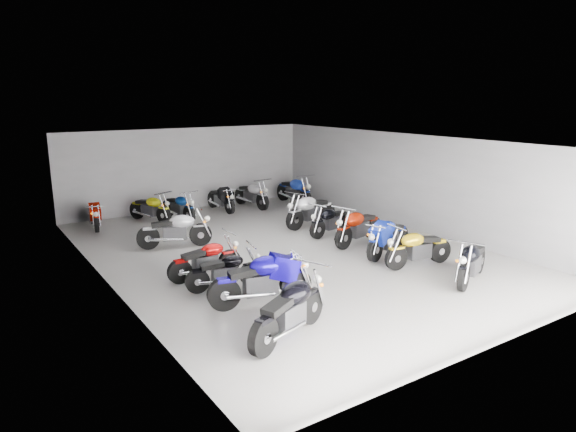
# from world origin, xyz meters

# --- Properties ---
(ground) EXTENTS (14.00, 14.00, 0.00)m
(ground) POSITION_xyz_m (0.00, 0.00, 0.00)
(ground) COLOR gray
(ground) RESTS_ON ground
(wall_back) EXTENTS (10.00, 0.10, 3.20)m
(wall_back) POSITION_xyz_m (0.00, 7.00, 1.60)
(wall_back) COLOR gray
(wall_back) RESTS_ON ground
(wall_left) EXTENTS (0.10, 14.00, 3.20)m
(wall_left) POSITION_xyz_m (-5.00, 0.00, 1.60)
(wall_left) COLOR gray
(wall_left) RESTS_ON ground
(wall_right) EXTENTS (0.10, 14.00, 3.20)m
(wall_right) POSITION_xyz_m (5.00, 0.00, 1.60)
(wall_right) COLOR gray
(wall_right) RESTS_ON ground
(ceiling) EXTENTS (10.00, 14.00, 0.04)m
(ceiling) POSITION_xyz_m (0.00, 0.00, 3.22)
(ceiling) COLOR black
(ceiling) RESTS_ON wall_back
(drain_grate) EXTENTS (0.32, 0.32, 0.01)m
(drain_grate) POSITION_xyz_m (0.00, -0.50, 0.01)
(drain_grate) COLOR black
(drain_grate) RESTS_ON ground
(motorcycle_left_a) EXTENTS (2.19, 1.04, 1.02)m
(motorcycle_left_a) POSITION_xyz_m (-2.90, -4.66, 0.56)
(motorcycle_left_a) COLOR black
(motorcycle_left_a) RESTS_ON ground
(motorcycle_left_b) EXTENTS (2.33, 0.67, 1.03)m
(motorcycle_left_b) POSITION_xyz_m (-2.53, -3.02, 0.56)
(motorcycle_left_b) COLOR black
(motorcycle_left_b) RESTS_ON ground
(motorcycle_left_c) EXTENTS (1.85, 0.52, 0.82)m
(motorcycle_left_c) POSITION_xyz_m (-2.78, -1.75, 0.45)
(motorcycle_left_c) COLOR black
(motorcycle_left_c) RESTS_ON ground
(motorcycle_left_d) EXTENTS (1.97, 0.40, 0.87)m
(motorcycle_left_d) POSITION_xyz_m (-2.83, -0.80, 0.47)
(motorcycle_left_d) COLOR black
(motorcycle_left_d) RESTS_ON ground
(motorcycle_left_f) EXTENTS (2.14, 0.86, 0.97)m
(motorcycle_left_f) POSITION_xyz_m (-2.48, 2.13, 0.53)
(motorcycle_left_f) COLOR black
(motorcycle_left_f) RESTS_ON ground
(motorcycle_right_a) EXTENTS (2.04, 1.00, 0.95)m
(motorcycle_right_a) POSITION_xyz_m (2.43, -4.62, 0.52)
(motorcycle_right_a) COLOR black
(motorcycle_right_a) RESTS_ON ground
(motorcycle_right_b) EXTENTS (2.11, 0.50, 0.93)m
(motorcycle_right_b) POSITION_xyz_m (2.22, -3.08, 0.51)
(motorcycle_right_b) COLOR black
(motorcycle_right_b) RESTS_ON ground
(motorcycle_right_c) EXTENTS (2.16, 0.83, 0.98)m
(motorcycle_right_c) POSITION_xyz_m (2.24, -1.94, 0.53)
(motorcycle_right_c) COLOR black
(motorcycle_right_c) RESTS_ON ground
(motorcycle_right_d) EXTENTS (2.24, 0.74, 1.00)m
(motorcycle_right_d) POSITION_xyz_m (2.31, -0.60, 0.55)
(motorcycle_right_d) COLOR black
(motorcycle_right_d) RESTS_ON ground
(motorcycle_right_e) EXTENTS (1.99, 0.54, 0.88)m
(motorcycle_right_e) POSITION_xyz_m (2.27, 0.66, 0.48)
(motorcycle_right_e) COLOR black
(motorcycle_right_e) RESTS_ON ground
(motorcycle_right_f) EXTENTS (2.34, 0.67, 1.04)m
(motorcycle_right_f) POSITION_xyz_m (2.36, 1.95, 0.57)
(motorcycle_right_f) COLOR black
(motorcycle_right_f) RESTS_ON ground
(motorcycle_back_a) EXTENTS (0.48, 1.97, 0.87)m
(motorcycle_back_a) POSITION_xyz_m (-3.95, 5.84, 0.47)
(motorcycle_back_a) COLOR black
(motorcycle_back_a) RESTS_ON ground
(motorcycle_back_b) EXTENTS (0.92, 1.95, 0.90)m
(motorcycle_back_b) POSITION_xyz_m (-2.04, 5.69, 0.49)
(motorcycle_back_b) COLOR black
(motorcycle_back_b) RESTS_ON ground
(motorcycle_back_c) EXTENTS (0.56, 2.01, 0.89)m
(motorcycle_back_c) POSITION_xyz_m (-1.07, 5.42, 0.48)
(motorcycle_back_c) COLOR black
(motorcycle_back_c) RESTS_ON ground
(motorcycle_back_d) EXTENTS (0.41, 2.07, 0.91)m
(motorcycle_back_d) POSITION_xyz_m (0.87, 5.87, 0.50)
(motorcycle_back_d) COLOR black
(motorcycle_back_d) RESTS_ON ground
(motorcycle_back_e) EXTENTS (0.49, 2.22, 0.98)m
(motorcycle_back_e) POSITION_xyz_m (2.19, 5.78, 0.53)
(motorcycle_back_e) COLOR black
(motorcycle_back_e) RESTS_ON ground
(motorcycle_back_f) EXTENTS (0.46, 2.37, 1.05)m
(motorcycle_back_f) POSITION_xyz_m (4.00, 5.38, 0.57)
(motorcycle_back_f) COLOR black
(motorcycle_back_f) RESTS_ON ground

